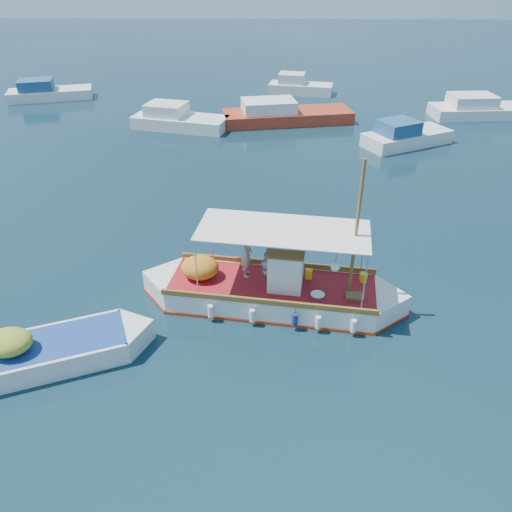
{
  "coord_description": "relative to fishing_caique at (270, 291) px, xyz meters",
  "views": [
    {
      "loc": [
        -0.3,
        -13.98,
        10.49
      ],
      "look_at": [
        -0.62,
        0.0,
        1.8
      ],
      "focal_mm": 35.0,
      "sensor_mm": 36.0,
      "label": 1
    }
  ],
  "objects": [
    {
      "name": "bg_boat_n",
      "position": [
        0.95,
        20.9,
        -0.0
      ],
      "size": [
        9.27,
        4.42,
        1.8
      ],
      "rotation": [
        0.0,
        0.0,
        0.19
      ],
      "color": "#A9311C",
      "rests_on": "ground"
    },
    {
      "name": "dinghy",
      "position": [
        -6.68,
        -3.08,
        -0.16
      ],
      "size": [
        6.04,
        3.43,
        1.58
      ],
      "rotation": [
        0.0,
        0.0,
        0.38
      ],
      "color": "white",
      "rests_on": "ground"
    },
    {
      "name": "bg_boat_far_n",
      "position": [
        2.43,
        29.1,
        -0.0
      ],
      "size": [
        5.49,
        2.91,
        1.8
      ],
      "rotation": [
        0.0,
        0.0,
        -0.18
      ],
      "color": "silver",
      "rests_on": "ground"
    },
    {
      "name": "bg_boat_nw",
      "position": [
        -6.24,
        19.52,
        -0.0
      ],
      "size": [
        6.73,
        3.86,
        1.8
      ],
      "rotation": [
        0.0,
        0.0,
        -0.24
      ],
      "color": "silver",
      "rests_on": "ground"
    },
    {
      "name": "bg_boat_e",
      "position": [
        15.28,
        22.53,
        -0.0
      ],
      "size": [
        7.85,
        3.23,
        1.8
      ],
      "rotation": [
        0.0,
        0.0,
        0.08
      ],
      "color": "silver",
      "rests_on": "ground"
    },
    {
      "name": "bg_boat_far_w",
      "position": [
        -17.82,
        26.65,
        -0.0
      ],
      "size": [
        6.79,
        3.96,
        1.8
      ],
      "rotation": [
        0.0,
        0.0,
        0.28
      ],
      "color": "silver",
      "rests_on": "ground"
    },
    {
      "name": "bg_boat_ne",
      "position": [
        8.34,
        16.4,
        -0.0
      ],
      "size": [
        5.92,
        4.51,
        1.8
      ],
      "rotation": [
        0.0,
        0.0,
        0.48
      ],
      "color": "silver",
      "rests_on": "ground"
    },
    {
      "name": "fishing_caique",
      "position": [
        0.0,
        0.0,
        0.0
      ],
      "size": [
        9.09,
        3.43,
        5.6
      ],
      "rotation": [
        0.0,
        0.0,
        -0.14
      ],
      "color": "white",
      "rests_on": "ground"
    },
    {
      "name": "ground",
      "position": [
        0.13,
        0.17,
        -0.49
      ],
      "size": [
        160.0,
        160.0,
        0.0
      ],
      "primitive_type": "plane",
      "color": "black",
      "rests_on": "ground"
    }
  ]
}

